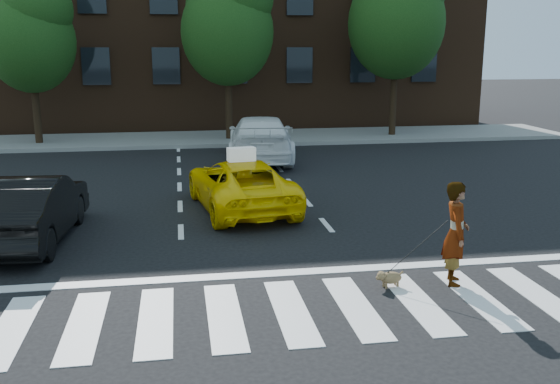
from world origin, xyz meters
name	(u,v)px	position (x,y,z in m)	size (l,w,h in m)	color
ground	(291,311)	(0.00, 0.00, 0.00)	(120.00, 120.00, 0.00)	black
crosswalk	(291,311)	(0.00, 0.00, 0.01)	(13.00, 2.40, 0.01)	silver
stop_line	(275,273)	(0.00, 1.60, 0.01)	(12.00, 0.30, 0.01)	silver
sidewalk_far	(217,138)	(0.00, 17.50, 0.07)	(30.00, 4.00, 0.15)	slate
building	(205,3)	(0.00, 25.00, 6.00)	(26.00, 10.00, 12.00)	#422717
tree_left	(30,30)	(-6.97, 17.00, 4.44)	(3.39, 3.38, 6.50)	black
tree_mid	(228,20)	(0.53, 17.00, 4.85)	(3.69, 3.69, 7.10)	black
tree_right	(398,11)	(7.53, 17.00, 5.26)	(4.00, 4.00, 7.70)	black
taxi	(241,184)	(-0.13, 6.13, 0.61)	(2.03, 4.40, 1.22)	yellow
black_sedan	(30,208)	(-4.58, 4.23, 0.69)	(1.46, 4.20, 1.38)	black
white_suv	(260,138)	(1.21, 12.60, 0.77)	(2.15, 5.29, 1.54)	white
woman	(456,233)	(2.88, 0.68, 0.87)	(0.64, 0.42, 1.74)	#999999
dog	(389,278)	(1.76, 0.69, 0.17)	(0.50, 0.25, 0.29)	#977E4D
taxi_sign	(241,154)	(-0.13, 5.93, 1.38)	(0.65, 0.28, 0.32)	white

